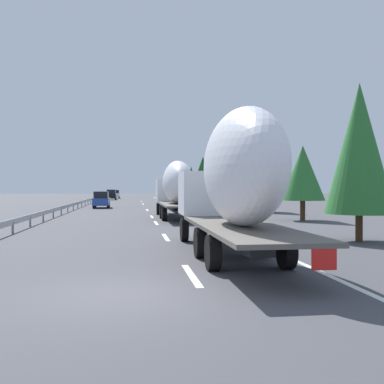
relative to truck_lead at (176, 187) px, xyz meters
The scene contains 24 objects.
ground_plane 15.82m from the truck_lead, 13.32° to the left, with size 260.00×260.00×0.00m, color #424247.
lane_stripe_0 23.00m from the truck_lead, behind, with size 3.20×0.20×0.01m, color white.
lane_stripe_1 13.72m from the truck_lead, behind, with size 3.20×0.20×0.01m, color white.
lane_stripe_2 5.49m from the truck_lead, 158.45° to the left, with size 3.20×0.20×0.01m, color white.
lane_stripe_3 3.67m from the truck_lead, 41.49° to the left, with size 3.20×0.20×0.01m, color white.
lane_stripe_4 13.54m from the truck_lead, ahead, with size 3.20×0.20×0.01m, color white.
lane_stripe_5 30.01m from the truck_lead, ahead, with size 3.20×0.20×0.01m, color white.
lane_stripe_6 32.09m from the truck_lead, ahead, with size 3.20×0.20×0.01m, color white.
lane_stripe_7 43.84m from the truck_lead, ahead, with size 3.20×0.20×0.01m, color white.
lane_stripe_8 64.14m from the truck_lead, ahead, with size 3.20×0.20×0.01m, color white.
lane_stripe_9 63.54m from the truck_lead, ahead, with size 3.20×0.20×0.01m, color white.
edge_line_right 20.44m from the truck_lead, ahead, with size 110.00×0.20×0.01m, color white.
truck_lead is the anchor object (origin of this frame).
truck_trailing 20.09m from the truck_lead, behind, with size 13.25×2.55×4.86m.
car_white_van 67.09m from the truck_lead, ahead, with size 4.79×1.89×1.84m.
car_black_suv 54.67m from the truck_lead, ahead, with size 4.36×1.86×1.99m.
car_blue_sedan 20.11m from the truck_lead, 20.33° to the left, with size 4.48×1.82×1.94m.
road_sign 20.81m from the truck_lead, ahead, with size 0.10×0.90×2.96m.
tree_0 12.13m from the truck_lead, 51.50° to the right, with size 3.54×3.54×6.34m.
tree_1 17.54m from the truck_lead, 157.85° to the right, with size 3.02×3.02×7.05m.
tree_2 55.34m from the truck_lead, ahead, with size 3.02×3.02×6.62m.
tree_3 28.70m from the truck_lead, 13.20° to the right, with size 3.53×3.53×6.77m.
tree_4 9.66m from the truck_lead, 111.77° to the right, with size 3.19×3.19×5.47m.
guardrail_median 20.67m from the truck_lead, 27.81° to the left, with size 94.00×0.10×0.76m.
Camera 1 is at (-10.19, -0.19, 2.40)m, focal length 42.19 mm.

